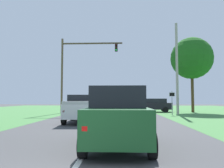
% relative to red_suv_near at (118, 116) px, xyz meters
% --- Properties ---
extents(ground_plane, '(120.00, 120.00, 0.00)m').
position_rel_red_suv_near_xyz_m(ground_plane, '(-0.99, 8.08, -1.06)').
color(ground_plane, '#424244').
extents(red_suv_near, '(2.16, 4.47, 2.04)m').
position_rel_red_suv_near_xyz_m(red_suv_near, '(0.00, 0.00, 0.00)').
color(red_suv_near, '#194C23').
rests_on(red_suv_near, ground_plane).
extents(pickup_truck_lead, '(2.35, 5.04, 1.94)m').
position_rel_red_suv_near_xyz_m(pickup_truck_lead, '(-2.65, 8.27, -0.06)').
color(pickup_truck_lead, silver).
rests_on(pickup_truck_lead, ground_plane).
extents(traffic_light, '(7.35, 0.40, 8.95)m').
position_rel_red_suv_near_xyz_m(traffic_light, '(-5.28, 19.12, 4.76)').
color(traffic_light, brown).
rests_on(traffic_light, ground_plane).
extents(keep_moving_sign, '(0.60, 0.09, 2.50)m').
position_rel_red_suv_near_xyz_m(keep_moving_sign, '(5.42, 16.49, 0.54)').
color(keep_moving_sign, gray).
rests_on(keep_moving_sign, ground_plane).
extents(oak_tree_right, '(5.34, 5.34, 9.59)m').
position_rel_red_suv_near_xyz_m(oak_tree_right, '(9.16, 21.69, 5.85)').
color(oak_tree_right, '#4C351E').
rests_on(oak_tree_right, ground_plane).
extents(crossing_suv_far, '(4.68, 2.22, 1.74)m').
position_rel_red_suv_near_xyz_m(crossing_suv_far, '(4.31, 22.23, -0.14)').
color(crossing_suv_far, black).
rests_on(crossing_suv_far, ground_plane).
extents(utility_pole_right, '(0.28, 0.28, 10.17)m').
position_rel_red_suv_near_xyz_m(utility_pole_right, '(6.26, 17.59, 4.02)').
color(utility_pole_right, '#9E998E').
rests_on(utility_pole_right, ground_plane).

